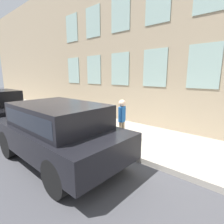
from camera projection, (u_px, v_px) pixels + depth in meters
The scene contains 6 objects.
ground_plane at pixel (106, 150), 5.94m from camera, with size 80.00×80.00×0.00m, color #47474C.
sidewalk at pixel (133, 136), 7.08m from camera, with size 3.15×60.00×0.16m.
building_facade at pixel (158, 35), 7.50m from camera, with size 0.33×40.00×8.44m.
fire_hydrant at pixel (103, 130), 6.53m from camera, with size 0.27×0.40×0.68m.
person at pixel (122, 117), 6.12m from camera, with size 0.37×0.24×1.51m.
parked_truck_charcoal_near at pixel (58, 128), 4.99m from camera, with size 2.03×4.40×1.72m.
Camera 1 is at (-4.01, -3.85, 2.47)m, focal length 28.00 mm.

